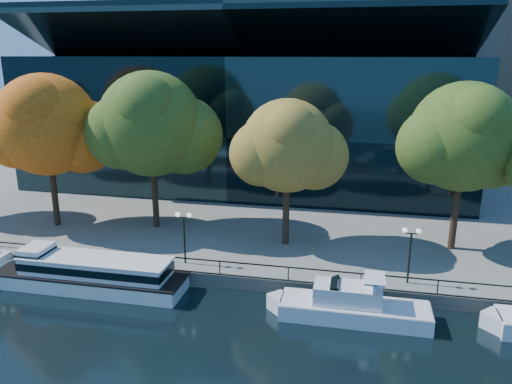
% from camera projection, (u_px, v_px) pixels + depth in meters
% --- Properties ---
extents(ground, '(160.00, 160.00, 0.00)m').
position_uv_depth(ground, '(207.00, 307.00, 33.35)').
color(ground, black).
rests_on(ground, ground).
extents(promenade, '(90.00, 67.08, 1.00)m').
position_uv_depth(promenade, '(287.00, 174.00, 67.46)').
color(promenade, slate).
rests_on(promenade, ground).
extents(railing, '(88.20, 0.08, 0.99)m').
position_uv_depth(railing, '(220.00, 261.00, 35.88)').
color(railing, black).
rests_on(railing, promenade).
extents(convention_building, '(50.00, 24.57, 21.43)m').
position_uv_depth(convention_building, '(251.00, 118.00, 61.76)').
color(convention_building, black).
rests_on(convention_building, ground).
extents(tour_boat, '(15.30, 3.41, 2.90)m').
position_uv_depth(tour_boat, '(85.00, 272.00, 35.84)').
color(tour_boat, white).
rests_on(tour_boat, ground).
extents(cruiser_near, '(10.45, 2.69, 3.03)m').
position_uv_depth(cruiser_near, '(348.00, 305.00, 31.75)').
color(cruiser_near, silver).
rests_on(cruiser_near, ground).
extents(tree_1, '(11.19, 9.18, 13.78)m').
position_uv_depth(tree_1, '(48.00, 127.00, 43.72)').
color(tree_1, black).
rests_on(tree_1, promenade).
extents(tree_2, '(11.45, 9.39, 14.01)m').
position_uv_depth(tree_2, '(153.00, 126.00, 43.21)').
color(tree_2, black).
rests_on(tree_2, promenade).
extents(tree_3, '(9.34, 7.66, 12.03)m').
position_uv_depth(tree_3, '(289.00, 148.00, 39.48)').
color(tree_3, black).
rests_on(tree_3, promenade).
extents(tree_4, '(10.59, 8.68, 13.41)m').
position_uv_depth(tree_4, '(466.00, 139.00, 38.26)').
color(tree_4, black).
rests_on(tree_4, promenade).
extents(lamp_1, '(1.26, 0.36, 4.03)m').
position_uv_depth(lamp_1, '(184.00, 226.00, 37.12)').
color(lamp_1, black).
rests_on(lamp_1, promenade).
extents(lamp_2, '(1.26, 0.36, 4.03)m').
position_uv_depth(lamp_2, '(411.00, 243.00, 33.88)').
color(lamp_2, black).
rests_on(lamp_2, promenade).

